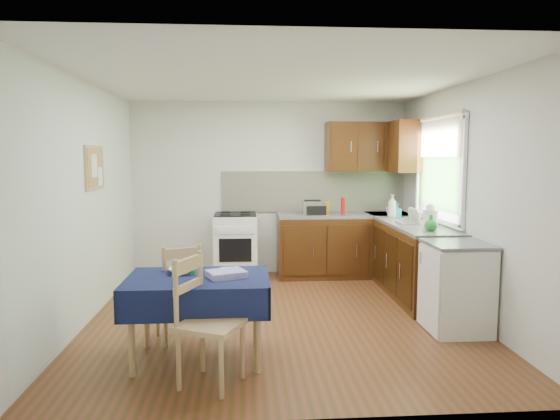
{
  "coord_description": "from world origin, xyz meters",
  "views": [
    {
      "loc": [
        -0.37,
        -5.19,
        1.73
      ],
      "look_at": [
        0.02,
        0.26,
        1.13
      ],
      "focal_mm": 32.0,
      "sensor_mm": 36.0,
      "label": 1
    }
  ],
  "objects": [
    {
      "name": "floor",
      "position": [
        0.0,
        0.0,
        0.0
      ],
      "size": [
        4.2,
        4.2,
        0.0
      ],
      "primitive_type": "plane",
      "color": "#4F3315",
      "rests_on": "ground"
    },
    {
      "name": "ceiling",
      "position": [
        0.0,
        0.0,
        2.5
      ],
      "size": [
        4.0,
        4.2,
        0.02
      ],
      "primitive_type": "cube",
      "color": "white",
      "rests_on": "wall_back"
    },
    {
      "name": "wall_back",
      "position": [
        0.0,
        2.1,
        1.25
      ],
      "size": [
        4.0,
        0.02,
        2.5
      ],
      "primitive_type": "cube",
      "color": "silver",
      "rests_on": "ground"
    },
    {
      "name": "wall_front",
      "position": [
        0.0,
        -2.1,
        1.25
      ],
      "size": [
        4.0,
        0.02,
        2.5
      ],
      "primitive_type": "cube",
      "color": "silver",
      "rests_on": "ground"
    },
    {
      "name": "wall_left",
      "position": [
        -2.0,
        0.0,
        1.25
      ],
      "size": [
        0.02,
        4.2,
        2.5
      ],
      "primitive_type": "cube",
      "color": "silver",
      "rests_on": "ground"
    },
    {
      "name": "wall_right",
      "position": [
        2.0,
        0.0,
        1.25
      ],
      "size": [
        0.02,
        4.2,
        2.5
      ],
      "primitive_type": "cube",
      "color": "silver",
      "rests_on": "ground"
    },
    {
      "name": "base_cabinets",
      "position": [
        1.36,
        1.26,
        0.43
      ],
      "size": [
        1.9,
        2.3,
        0.86
      ],
      "color": "#321108",
      "rests_on": "ground"
    },
    {
      "name": "worktop_back",
      "position": [
        1.05,
        1.8,
        0.88
      ],
      "size": [
        1.9,
        0.6,
        0.04
      ],
      "primitive_type": "cube",
      "color": "slate",
      "rests_on": "base_cabinets"
    },
    {
      "name": "worktop_right",
      "position": [
        1.7,
        0.65,
        0.88
      ],
      "size": [
        0.6,
        1.7,
        0.04
      ],
      "primitive_type": "cube",
      "color": "slate",
      "rests_on": "base_cabinets"
    },
    {
      "name": "worktop_corner",
      "position": [
        1.7,
        1.8,
        0.88
      ],
      "size": [
        0.6,
        0.6,
        0.04
      ],
      "primitive_type": "cube",
      "color": "slate",
      "rests_on": "base_cabinets"
    },
    {
      "name": "splashback",
      "position": [
        0.65,
        2.08,
        1.2
      ],
      "size": [
        2.7,
        0.02,
        0.6
      ],
      "primitive_type": "cube",
      "color": "silver",
      "rests_on": "wall_back"
    },
    {
      "name": "upper_cabinets",
      "position": [
        1.52,
        1.8,
        1.85
      ],
      "size": [
        1.2,
        0.85,
        0.7
      ],
      "color": "#321108",
      "rests_on": "wall_back"
    },
    {
      "name": "stove",
      "position": [
        -0.5,
        1.8,
        0.46
      ],
      "size": [
        0.6,
        0.61,
        0.92
      ],
      "color": "white",
      "rests_on": "ground"
    },
    {
      "name": "window",
      "position": [
        1.97,
        0.7,
        1.65
      ],
      "size": [
        0.04,
        1.48,
        1.26
      ],
      "color": "#305824",
      "rests_on": "wall_right"
    },
    {
      "name": "fridge",
      "position": [
        1.7,
        -0.55,
        0.44
      ],
      "size": [
        0.58,
        0.6,
        0.89
      ],
      "color": "white",
      "rests_on": "ground"
    },
    {
      "name": "corkboard",
      "position": [
        -1.97,
        0.3,
        1.6
      ],
      "size": [
        0.04,
        0.62,
        0.47
      ],
      "color": "tan",
      "rests_on": "wall_left"
    },
    {
      "name": "dining_table",
      "position": [
        -0.77,
        -1.06,
        0.61
      ],
      "size": [
        1.18,
        0.8,
        0.72
      ],
      "rotation": [
        0.0,
        0.0,
        -0.21
      ],
      "color": "#0E143B",
      "rests_on": "ground"
    },
    {
      "name": "chair_far",
      "position": [
        -0.98,
        -0.62,
        0.49
      ],
      "size": [
        0.53,
        0.53,
        0.92
      ],
      "rotation": [
        0.0,
        0.0,
        3.52
      ],
      "color": "tan",
      "rests_on": "ground"
    },
    {
      "name": "chair_near",
      "position": [
        -0.67,
        -1.52,
        0.52
      ],
      "size": [
        0.58,
        0.58,
        0.98
      ],
      "rotation": [
        0.0,
        0.0,
        1.13
      ],
      "color": "tan",
      "rests_on": "ground"
    },
    {
      "name": "toaster",
      "position": [
        0.58,
        1.74,
        1.0
      ],
      "size": [
        0.27,
        0.17,
        0.21
      ],
      "rotation": [
        0.0,
        0.0,
        -0.18
      ],
      "color": "#BBBBC0",
      "rests_on": "worktop_back"
    },
    {
      "name": "sandwich_press",
      "position": [
        0.63,
        1.75,
        0.98
      ],
      "size": [
        0.27,
        0.24,
        0.16
      ],
      "rotation": [
        0.0,
        0.0,
        0.39
      ],
      "color": "black",
      "rests_on": "worktop_back"
    },
    {
      "name": "sauce_bottle",
      "position": [
        1.0,
        1.66,
        1.02
      ],
      "size": [
        0.06,
        0.06,
        0.25
      ],
      "primitive_type": "cylinder",
      "color": "#B40E0F",
      "rests_on": "worktop_back"
    },
    {
      "name": "yellow_packet",
      "position": [
        0.79,
        1.89,
        0.98
      ],
      "size": [
        0.14,
        0.11,
        0.16
      ],
      "primitive_type": "cube",
      "rotation": [
        0.0,
        0.0,
        -0.3
      ],
      "color": "gold",
      "rests_on": "worktop_back"
    },
    {
      "name": "dish_rack",
      "position": [
        1.7,
        0.74,
        0.92
      ],
      "size": [
        0.4,
        0.3,
        0.19
      ],
      "rotation": [
        0.0,
        0.0,
        -0.37
      ],
      "color": "gray",
      "rests_on": "worktop_right"
    },
    {
      "name": "kettle",
      "position": [
        1.74,
        0.32,
        1.03
      ],
      "size": [
        0.17,
        0.17,
        0.28
      ],
      "color": "white",
      "rests_on": "worktop_right"
    },
    {
      "name": "cup",
      "position": [
        1.69,
        1.69,
        0.95
      ],
      "size": [
        0.17,
        0.17,
        0.11
      ],
      "primitive_type": "imported",
      "rotation": [
        0.0,
        0.0,
        0.36
      ],
      "color": "silver",
      "rests_on": "worktop_back"
    },
    {
      "name": "soap_bottle_a",
      "position": [
        1.6,
        1.3,
        1.06
      ],
      "size": [
        0.15,
        0.15,
        0.31
      ],
      "primitive_type": "imported",
      "rotation": [
        0.0,
        0.0,
        0.25
      ],
      "color": "white",
      "rests_on": "worktop_right"
    },
    {
      "name": "soap_bottle_b",
      "position": [
        1.67,
        1.32,
        0.99
      ],
      "size": [
        0.11,
        0.11,
        0.19
      ],
      "primitive_type": "imported",
      "rotation": [
        0.0,
        0.0,
        1.9
      ],
      "color": "#1F74B9",
      "rests_on": "worktop_right"
    },
    {
      "name": "soap_bottle_c",
      "position": [
        1.67,
        0.11,
        0.99
      ],
      "size": [
        0.15,
        0.15,
        0.18
      ],
      "primitive_type": "imported",
      "rotation": [
        0.0,
        0.0,
        3.18
      ],
      "color": "#268B2C",
      "rests_on": "worktop_right"
    },
    {
      "name": "plate_bowl",
      "position": [
        -0.92,
        -0.92,
        0.74
      ],
      "size": [
        0.23,
        0.23,
        0.05
      ],
      "primitive_type": "imported",
      "rotation": [
        0.0,
        0.0,
        0.11
      ],
      "color": "beige",
      "rests_on": "dining_table"
    },
    {
      "name": "book",
      "position": [
        -0.57,
        -0.9,
        0.72
      ],
      "size": [
        0.2,
        0.25,
        0.02
      ],
      "primitive_type": "imported",
      "rotation": [
        0.0,
        0.0,
        0.19
      ],
      "color": "white",
      "rests_on": "dining_table"
    },
    {
      "name": "spice_jar",
      "position": [
        -0.81,
        -0.98,
        0.76
      ],
      "size": [
        0.05,
        0.05,
        0.1
      ],
      "primitive_type": "cylinder",
      "color": "#268B2C",
      "rests_on": "dining_table"
    },
    {
      "name": "tea_towel",
      "position": [
        -0.53,
        -1.08,
        0.74
      ],
      "size": [
        0.37,
        0.33,
        0.05
      ],
      "primitive_type": "cube",
      "rotation": [
        0.0,
        0.0,
        0.39
      ],
      "color": "#2B2997",
      "rests_on": "dining_table"
    }
  ]
}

